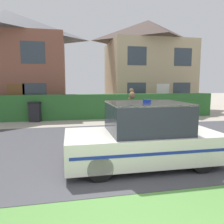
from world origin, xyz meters
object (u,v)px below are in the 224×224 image
at_px(cat, 132,94).
at_px(wheelie_bin, 36,112).
at_px(police_car, 144,136).
at_px(house_left, 8,61).
at_px(house_right, 148,64).

distance_m(cat, wheelie_bin, 8.11).
height_order(police_car, cat, cat).
relative_size(police_car, cat, 12.74).
height_order(house_left, house_right, house_left).
bearing_deg(house_left, wheelie_bin, -62.44).
distance_m(police_car, wheelie_bin, 8.31).
bearing_deg(police_car, wheelie_bin, -63.06).
height_order(house_left, wheelie_bin, house_left).
bearing_deg(house_left, house_right, 2.34).
height_order(police_car, house_right, house_right).
relative_size(police_car, house_right, 0.55).
relative_size(house_left, wheelie_bin, 7.57).
xyz_separation_m(house_left, house_right, (10.83, 0.44, -0.00)).
distance_m(police_car, house_right, 13.64).
bearing_deg(cat, house_right, -16.52).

